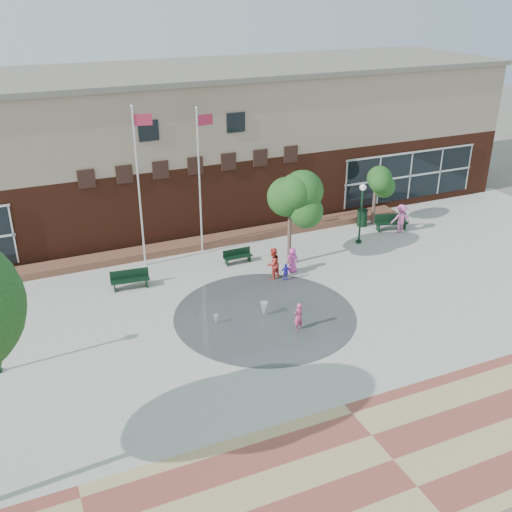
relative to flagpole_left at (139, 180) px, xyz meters
name	(u,v)px	position (x,y,z in m)	size (l,w,h in m)	color
ground	(294,349)	(3.67, -10.43, -4.79)	(120.00, 120.00, 0.00)	#666056
plaza_concrete	(256,305)	(3.67, -6.43, -4.79)	(46.00, 18.00, 0.01)	#A8A8A0
paver_band	(393,460)	(3.67, -17.43, -4.79)	(46.00, 6.00, 0.01)	brown
splash_pad	(265,315)	(3.67, -7.43, -4.79)	(8.40, 8.40, 0.01)	#383A3D
library_building	(170,144)	(3.67, 7.05, -0.15)	(44.40, 10.40, 9.20)	#552316
flower_bed	(203,246)	(3.67, 1.17, -4.79)	(26.00, 1.20, 0.40)	#A2263C
flagpole_left	(139,180)	(0.00, 0.00, 0.00)	(1.00, 0.24, 8.61)	silver
flagpole_right	(200,174)	(3.45, 0.58, -0.23)	(1.00, 0.23, 8.17)	silver
lamp_right	(361,207)	(12.18, -2.09, -2.55)	(0.38, 0.38, 3.62)	black
bench_left	(130,283)	(-1.39, -2.32, -4.48)	(1.96, 0.74, 0.96)	black
bench_mid	(238,259)	(4.64, -1.77, -4.54)	(1.59, 0.45, 0.80)	black
bench_right	(391,225)	(15.06, -1.22, -4.47)	(2.08, 1.06, 1.01)	black
trash_can	(362,218)	(13.81, 0.12, -4.24)	(0.66, 0.66, 1.09)	black
tree_mid	(290,202)	(7.14, -2.97, -1.20)	(2.93, 2.93, 4.94)	#4D3830
tree_small_right	(376,183)	(14.60, 0.10, -2.08)	(2.18, 2.18, 3.72)	#4D3830
water_jet_a	(264,316)	(3.60, -7.47, -4.79)	(0.35, 0.35, 0.69)	white
water_jet_b	(216,324)	(1.33, -7.27, -4.79)	(0.20, 0.20, 0.46)	white
child_splash	(298,317)	(4.50, -9.14, -4.13)	(0.49, 0.32, 1.33)	#DB437C
adult_red	(273,264)	(5.59, -4.21, -3.94)	(0.83, 0.65, 1.71)	red
adult_pink	(292,260)	(6.86, -3.93, -4.10)	(0.67, 0.44, 1.38)	#D93FA9
child_blue	(286,272)	(6.11, -4.68, -4.31)	(0.57, 0.24, 0.97)	#3125C4
person_bench	(401,219)	(15.34, -1.74, -3.89)	(1.16, 0.67, 1.80)	#E45CAD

